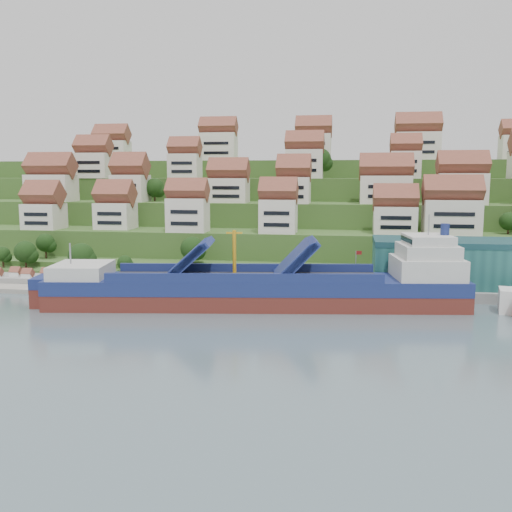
# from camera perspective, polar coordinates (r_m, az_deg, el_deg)

# --- Properties ---
(ground) EXTENTS (300.00, 300.00, 0.00)m
(ground) POSITION_cam_1_polar(r_m,az_deg,el_deg) (115.77, 0.92, -4.94)
(ground) COLOR slate
(ground) RESTS_ON ground
(quay) EXTENTS (180.00, 14.00, 2.20)m
(quay) POSITION_cam_1_polar(r_m,az_deg,el_deg) (129.06, 10.74, -3.22)
(quay) COLOR gray
(quay) RESTS_ON ground
(pebble_beach) EXTENTS (45.00, 20.00, 1.00)m
(pebble_beach) POSITION_cam_1_polar(r_m,az_deg,el_deg) (146.56, -21.40, -2.53)
(pebble_beach) COLOR gray
(pebble_beach) RESTS_ON ground
(hillside) EXTENTS (260.00, 128.00, 31.00)m
(hillside) POSITION_cam_1_polar(r_m,az_deg,el_deg) (216.29, 4.97, 4.00)
(hillside) COLOR #2D4C1E
(hillside) RESTS_ON ground
(hillside_village) EXTENTS (161.50, 63.09, 29.72)m
(hillside_village) POSITION_cam_1_polar(r_m,az_deg,el_deg) (172.59, 4.79, 7.54)
(hillside_village) COLOR silver
(hillside_village) RESTS_ON ground
(hillside_trees) EXTENTS (136.14, 62.40, 31.65)m
(hillside_trees) POSITION_cam_1_polar(r_m,az_deg,el_deg) (160.30, -1.61, 4.93)
(hillside_trees) COLOR #1B3913
(hillside_trees) RESTS_ON ground
(flagpole) EXTENTS (1.28, 0.16, 8.00)m
(flagpole) POSITION_cam_1_polar(r_m,az_deg,el_deg) (123.08, 9.99, -1.01)
(flagpole) COLOR gray
(flagpole) RESTS_ON quay
(beach_huts) EXTENTS (14.40, 3.70, 2.20)m
(beach_huts) POSITION_cam_1_polar(r_m,az_deg,el_deg) (146.27, -22.36, -1.96)
(beach_huts) COLOR white
(beach_huts) RESTS_ON pebble_beach
(cargo_ship) EXTENTS (83.55, 24.36, 18.37)m
(cargo_ship) POSITION_cam_1_polar(r_m,az_deg,el_deg) (114.04, 1.13, -3.37)
(cargo_ship) COLOR #5C231C
(cargo_ship) RESTS_ON ground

